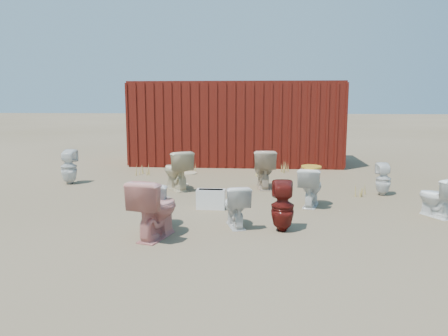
# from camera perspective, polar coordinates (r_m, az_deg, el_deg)

# --- Properties ---
(ground) EXTENTS (100.00, 100.00, 0.00)m
(ground) POSITION_cam_1_polar(r_m,az_deg,el_deg) (8.22, -0.35, -4.45)
(ground) COLOR brown
(ground) RESTS_ON ground
(shipping_container) EXTENTS (6.00, 2.40, 2.40)m
(shipping_container) POSITION_cam_1_polar(r_m,az_deg,el_deg) (13.20, 1.68, 5.91)
(shipping_container) COLOR #4C0F0C
(shipping_container) RESTS_ON ground
(toilet_front_a) EXTENTS (0.44, 0.71, 0.70)m
(toilet_front_a) POSITION_cam_1_polar(r_m,az_deg,el_deg) (6.60, -8.49, -4.76)
(toilet_front_a) COLOR white
(toilet_front_a) RESTS_ON ground
(toilet_front_pink) EXTENTS (0.67, 0.92, 0.84)m
(toilet_front_pink) POSITION_cam_1_polar(r_m,az_deg,el_deg) (6.13, -8.97, -5.20)
(toilet_front_pink) COLOR #D9857D
(toilet_front_pink) RESTS_ON ground
(toilet_front_c) EXTENTS (0.52, 0.71, 0.65)m
(toilet_front_c) POSITION_cam_1_polar(r_m,az_deg,el_deg) (6.59, 1.49, -4.94)
(toilet_front_c) COLOR silver
(toilet_front_c) RESTS_ON ground
(toilet_front_maroon) EXTENTS (0.34, 0.34, 0.74)m
(toilet_front_maroon) POSITION_cam_1_polar(r_m,az_deg,el_deg) (6.41, 7.66, -4.99)
(toilet_front_maroon) COLOR #5A130F
(toilet_front_maroon) RESTS_ON ground
(toilet_front_e) EXTENTS (0.61, 0.74, 0.66)m
(toilet_front_e) POSITION_cam_1_polar(r_m,az_deg,el_deg) (7.93, 26.03, -3.42)
(toilet_front_e) COLOR white
(toilet_front_e) RESTS_ON ground
(toilet_back_a) EXTENTS (0.36, 0.37, 0.78)m
(toilet_back_a) POSITION_cam_1_polar(r_m,az_deg,el_deg) (10.48, -19.61, 0.13)
(toilet_back_a) COLOR silver
(toilet_back_a) RESTS_ON ground
(toilet_back_beige_left) EXTENTS (0.85, 0.95, 0.84)m
(toilet_back_beige_left) POSITION_cam_1_polar(r_m,az_deg,el_deg) (9.28, -6.21, -0.28)
(toilet_back_beige_left) COLOR beige
(toilet_back_beige_left) RESTS_ON ground
(toilet_back_beige_right) EXTENTS (0.55, 0.87, 0.85)m
(toilet_back_beige_right) POSITION_cam_1_polar(r_m,az_deg,el_deg) (9.44, 5.19, -0.10)
(toilet_back_beige_right) COLOR #CAB294
(toilet_back_beige_right) RESTS_ON ground
(toilet_back_yellowlid) EXTENTS (0.56, 0.77, 0.70)m
(toilet_back_yellowlid) POSITION_cam_1_polar(r_m,az_deg,el_deg) (7.99, 11.26, -2.42)
(toilet_back_yellowlid) COLOR white
(toilet_back_yellowlid) RESTS_ON ground
(toilet_back_e) EXTENTS (0.30, 0.30, 0.65)m
(toilet_back_e) POSITION_cam_1_polar(r_m,az_deg,el_deg) (9.29, 20.08, -1.39)
(toilet_back_e) COLOR silver
(toilet_back_e) RESTS_ON ground
(yellow_lid) EXTENTS (0.36, 0.45, 0.02)m
(yellow_lid) POSITION_cam_1_polar(r_m,az_deg,el_deg) (7.93, 11.34, 0.16)
(yellow_lid) COLOR gold
(yellow_lid) RESTS_ON toilet_back_yellowlid
(loose_tank) EXTENTS (0.51, 0.22, 0.35)m
(loose_tank) POSITION_cam_1_polar(r_m,az_deg,el_deg) (7.67, -1.71, -4.09)
(loose_tank) COLOR silver
(loose_tank) RESTS_ON ground
(loose_lid_near) EXTENTS (0.52, 0.59, 0.02)m
(loose_lid_near) POSITION_cam_1_polar(r_m,az_deg,el_deg) (9.79, -5.87, -2.23)
(loose_lid_near) COLOR beige
(loose_lid_near) RESTS_ON ground
(loose_lid_far) EXTENTS (0.45, 0.53, 0.02)m
(loose_lid_far) POSITION_cam_1_polar(r_m,az_deg,el_deg) (11.36, -4.44, -0.65)
(loose_lid_far) COLOR #BCAE88
(loose_lid_far) RESTS_ON ground
(weed_clump_a) EXTENTS (0.36, 0.36, 0.28)m
(weed_clump_a) POSITION_cam_1_polar(r_m,az_deg,el_deg) (11.31, -10.45, -0.15)
(weed_clump_a) COLOR #A78D42
(weed_clump_a) RESTS_ON ground
(weed_clump_b) EXTENTS (0.32, 0.32, 0.29)m
(weed_clump_b) POSITION_cam_1_polar(r_m,az_deg,el_deg) (10.90, 4.52, -0.35)
(weed_clump_b) COLOR #A78D42
(weed_clump_b) RESTS_ON ground
(weed_clump_c) EXTENTS (0.36, 0.36, 0.33)m
(weed_clump_c) POSITION_cam_1_polar(r_m,az_deg,el_deg) (10.96, 10.90, -0.31)
(weed_clump_c) COLOR #A78D42
(weed_clump_c) RESTS_ON ground
(weed_clump_d) EXTENTS (0.30, 0.30, 0.28)m
(weed_clump_d) POSITION_cam_1_polar(r_m,az_deg,el_deg) (11.66, -4.43, 0.23)
(weed_clump_d) COLOR #A78D42
(weed_clump_d) RESTS_ON ground
(weed_clump_e) EXTENTS (0.34, 0.34, 0.29)m
(weed_clump_e) POSITION_cam_1_polar(r_m,az_deg,el_deg) (11.61, 8.03, 0.16)
(weed_clump_e) COLOR #A78D42
(weed_clump_e) RESTS_ON ground
(weed_clump_f) EXTENTS (0.28, 0.28, 0.23)m
(weed_clump_f) POSITION_cam_1_polar(r_m,az_deg,el_deg) (9.11, 17.39, -2.79)
(weed_clump_f) COLOR #A78D42
(weed_clump_f) RESTS_ON ground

